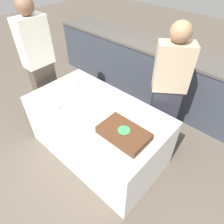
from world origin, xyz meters
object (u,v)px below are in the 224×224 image
wine_glass (53,104)px  person_cutting_cake (168,91)px  cake (124,133)px  person_seated_left (40,65)px  plate_stack (69,85)px

wine_glass → person_cutting_cake: (0.80, 1.01, 0.01)m
cake → person_seated_left: person_seated_left is taller
plate_stack → person_cutting_cake: person_cutting_cake is taller
plate_stack → person_cutting_cake: (1.06, 0.59, 0.09)m
cake → wine_glass: bearing=-164.2°
cake → person_seated_left: size_ratio=0.30×
person_cutting_cake → person_seated_left: 1.68m
person_cutting_cake → person_seated_left: bearing=-12.1°
cake → person_cutting_cake: (0.00, 0.78, 0.07)m
person_cutting_cake → wine_glass: bearing=15.7°
person_cutting_cake → plate_stack: bearing=-6.6°
cake → wine_glass: 0.83m
wine_glass → person_cutting_cake: person_cutting_cake is taller
cake → wine_glass: (-0.80, -0.23, 0.06)m
cake → wine_glass: size_ratio=3.23×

